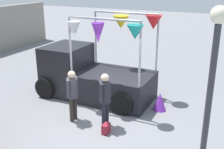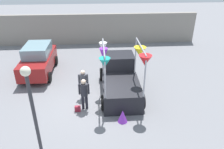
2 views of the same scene
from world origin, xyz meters
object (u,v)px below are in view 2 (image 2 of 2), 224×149
object	(u,v)px
vendor_truck	(119,77)
parked_car	(38,60)
street_lamp	(32,102)
person_vendor	(83,81)
handbag	(78,109)
person_customer	(84,91)
folded_kite_bundle_violet	(123,116)

from	to	relation	value
vendor_truck	parked_car	bearing A→B (deg)	152.50
street_lamp	parked_car	bearing A→B (deg)	102.86
person_vendor	handbag	distance (m)	1.52
vendor_truck	person_customer	size ratio (longest dim) A/B	2.54
street_lamp	folded_kite_bundle_violet	bearing A→B (deg)	29.20
person_customer	street_lamp	bearing A→B (deg)	-116.66
vendor_truck	street_lamp	distance (m)	5.83
vendor_truck	handbag	bearing A→B (deg)	-141.34
street_lamp	person_customer	bearing A→B (deg)	63.34
person_customer	street_lamp	size ratio (longest dim) A/B	0.44
person_vendor	street_lamp	distance (m)	4.49
parked_car	person_customer	bearing A→B (deg)	-53.32
vendor_truck	street_lamp	xyz separation A→B (m)	(-3.34, -4.51, 1.59)
person_customer	person_vendor	xyz separation A→B (m)	(-0.08, 1.06, -0.03)
person_vendor	handbag	world-z (taller)	person_vendor
street_lamp	folded_kite_bundle_violet	xyz separation A→B (m)	(3.22, 1.80, -2.16)
person_customer	street_lamp	world-z (taller)	street_lamp
parked_car	person_vendor	xyz separation A→B (m)	(3.01, -3.10, 0.01)
person_customer	folded_kite_bundle_violet	distance (m)	2.19
folded_kite_bundle_violet	vendor_truck	bearing A→B (deg)	87.42
parked_car	person_customer	xyz separation A→B (m)	(3.09, -4.15, 0.04)
vendor_truck	person_customer	distance (m)	2.44
handbag	street_lamp	distance (m)	3.76
handbag	street_lamp	world-z (taller)	street_lamp
vendor_truck	folded_kite_bundle_violet	world-z (taller)	vendor_truck
person_customer	handbag	distance (m)	0.94
handbag	parked_car	bearing A→B (deg)	122.22
street_lamp	folded_kite_bundle_violet	size ratio (longest dim) A/B	6.23
parked_car	street_lamp	size ratio (longest dim) A/B	1.07
parked_car	handbag	xyz separation A→B (m)	(2.74, -4.35, -0.80)
parked_car	folded_kite_bundle_violet	distance (m)	7.20
parked_car	folded_kite_bundle_violet	xyz separation A→B (m)	(4.84, -5.29, -0.64)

